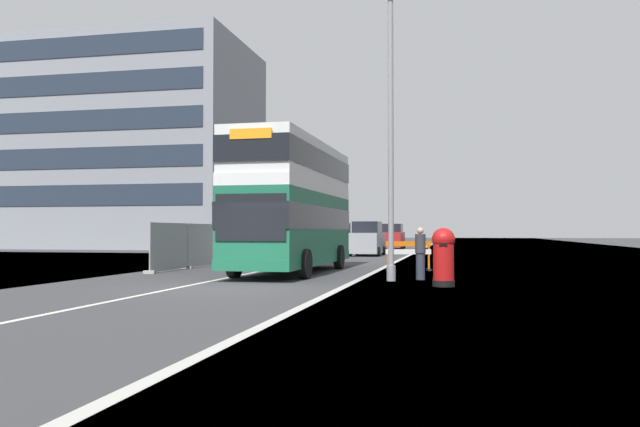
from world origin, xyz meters
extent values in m
cube|color=#38383A|center=(0.00, 0.00, -0.05)|extent=(140.00, 280.00, 0.10)
cube|color=#B2AFA8|center=(3.10, 0.00, 0.00)|extent=(0.24, 196.00, 0.01)
cube|color=silver|center=(-1.40, 0.00, 0.00)|extent=(0.16, 168.00, 0.01)
cube|color=#196042|center=(0.11, 6.89, 1.68)|extent=(2.60, 10.05, 2.66)
cube|color=silver|center=(0.11, 6.89, 3.21)|extent=(2.60, 10.05, 0.40)
cube|color=silver|center=(0.11, 6.89, 4.18)|extent=(2.58, 9.95, 1.53)
cube|color=black|center=(0.11, 6.89, 2.08)|extent=(2.63, 10.15, 0.85)
cube|color=black|center=(0.11, 6.89, 4.18)|extent=(2.62, 10.10, 0.84)
cube|color=black|center=(0.04, 1.86, 2.01)|extent=(2.28, 0.09, 1.46)
cube|color=orange|center=(0.04, 1.86, 4.60)|extent=(1.36, 0.08, 0.32)
cube|color=#196042|center=(0.11, 6.89, 0.53)|extent=(2.63, 10.15, 0.36)
cylinder|color=black|center=(-1.17, 3.80, 0.50)|extent=(0.31, 1.00, 1.00)
cylinder|color=black|center=(1.30, 3.77, 0.50)|extent=(0.31, 1.00, 1.00)
cylinder|color=black|center=(-1.09, 9.67, 0.50)|extent=(0.31, 1.00, 1.00)
cylinder|color=black|center=(1.38, 9.63, 0.50)|extent=(0.31, 1.00, 1.00)
cylinder|color=gray|center=(4.20, 3.51, 4.63)|extent=(0.18, 0.18, 9.25)
cylinder|color=gray|center=(4.20, 3.51, 0.25)|extent=(0.29, 0.29, 0.50)
cylinder|color=black|center=(5.88, 1.81, 0.09)|extent=(0.64, 0.64, 0.18)
cylinder|color=#B71414|center=(5.88, 1.81, 0.77)|extent=(0.59, 0.59, 1.17)
sphere|color=#B71414|center=(5.88, 1.81, 1.35)|extent=(0.66, 0.66, 0.66)
cube|color=black|center=(5.88, 1.50, 1.21)|extent=(0.22, 0.03, 0.07)
cube|color=orange|center=(4.32, 9.08, 1.08)|extent=(1.80, 0.46, 0.20)
cube|color=white|center=(4.32, 9.08, 0.76)|extent=(1.80, 0.46, 0.20)
cube|color=orange|center=(3.51, 8.90, 0.54)|extent=(0.08, 0.08, 1.08)
cube|color=black|center=(3.51, 8.90, 0.04)|extent=(0.23, 0.46, 0.08)
cube|color=orange|center=(5.12, 9.25, 0.54)|extent=(0.08, 0.08, 1.08)
cube|color=black|center=(5.12, 9.25, 0.04)|extent=(0.23, 0.46, 0.08)
cube|color=#A8AAAD|center=(-4.97, 6.85, 0.98)|extent=(0.04, 3.26, 1.87)
cube|color=#A8AAAD|center=(-4.97, 10.25, 0.98)|extent=(0.04, 3.26, 1.87)
cube|color=#A8AAAD|center=(-4.97, 13.65, 0.98)|extent=(0.04, 3.26, 1.87)
cube|color=#A8AAAD|center=(-4.97, 17.05, 0.98)|extent=(0.04, 3.26, 1.87)
cylinder|color=#939699|center=(-4.97, 5.15, 0.98)|extent=(0.06, 0.06, 1.97)
cube|color=gray|center=(-4.97, 5.15, 0.06)|extent=(0.44, 0.20, 0.12)
cylinder|color=#939699|center=(-4.97, 8.55, 0.98)|extent=(0.06, 0.06, 1.97)
cube|color=gray|center=(-4.97, 8.55, 0.06)|extent=(0.44, 0.20, 0.12)
cylinder|color=#939699|center=(-4.97, 11.95, 0.98)|extent=(0.06, 0.06, 1.97)
cube|color=gray|center=(-4.97, 11.95, 0.06)|extent=(0.44, 0.20, 0.12)
cylinder|color=#939699|center=(-4.97, 15.35, 0.98)|extent=(0.06, 0.06, 1.97)
cube|color=gray|center=(-4.97, 15.35, 0.06)|extent=(0.44, 0.20, 0.12)
cylinder|color=#939699|center=(-4.97, 18.75, 0.98)|extent=(0.06, 0.06, 1.97)
cube|color=gray|center=(-4.97, 18.75, 0.06)|extent=(0.44, 0.20, 0.12)
cube|color=gray|center=(0.48, 24.69, 0.83)|extent=(1.79, 4.52, 1.30)
cube|color=black|center=(0.48, 24.69, 1.84)|extent=(1.65, 2.49, 0.73)
cylinder|color=black|center=(1.37, 26.09, 0.30)|extent=(0.20, 0.60, 0.60)
cylinder|color=black|center=(-0.42, 26.09, 0.30)|extent=(0.20, 0.60, 0.60)
cylinder|color=black|center=(1.37, 23.29, 0.30)|extent=(0.20, 0.60, 0.60)
cylinder|color=black|center=(-0.42, 23.29, 0.30)|extent=(0.20, 0.60, 0.60)
cube|color=gray|center=(-2.77, 31.46, 0.79)|extent=(1.83, 3.93, 1.23)
cube|color=black|center=(-2.77, 31.46, 1.82)|extent=(1.68, 2.16, 0.82)
cylinder|color=black|center=(-1.86, 32.68, 0.30)|extent=(0.20, 0.60, 0.60)
cylinder|color=black|center=(-3.69, 32.68, 0.30)|extent=(0.20, 0.60, 0.60)
cylinder|color=black|center=(-1.86, 30.24, 0.30)|extent=(0.20, 0.60, 0.60)
cylinder|color=black|center=(-3.69, 30.24, 0.30)|extent=(0.20, 0.60, 0.60)
cube|color=maroon|center=(0.42, 41.40, 0.84)|extent=(1.88, 4.50, 1.32)
cube|color=black|center=(0.42, 41.40, 1.87)|extent=(1.73, 2.48, 0.74)
cylinder|color=black|center=(1.36, 42.79, 0.30)|extent=(0.20, 0.60, 0.60)
cylinder|color=black|center=(-0.52, 42.79, 0.30)|extent=(0.20, 0.60, 0.60)
cylinder|color=black|center=(1.36, 40.00, 0.30)|extent=(0.20, 0.60, 0.60)
cylinder|color=black|center=(-0.52, 40.00, 0.30)|extent=(0.20, 0.60, 0.60)
cylinder|color=#4C3D2D|center=(-12.03, 31.84, 1.83)|extent=(0.33, 0.33, 3.66)
cylinder|color=#4C3D2D|center=(-11.36, 32.03, 3.33)|extent=(1.44, 0.53, 0.98)
cylinder|color=#4C3D2D|center=(-12.09, 32.35, 3.20)|extent=(0.28, 1.12, 0.80)
cylinder|color=#4C3D2D|center=(-12.54, 31.78, 3.36)|extent=(1.13, 0.28, 0.92)
cylinder|color=#4C3D2D|center=(-11.93, 31.16, 3.18)|extent=(0.37, 1.47, 1.03)
cylinder|color=#4C3D2D|center=(-13.41, 35.69, 2.12)|extent=(0.33, 0.33, 4.25)
cylinder|color=#4C3D2D|center=(-12.52, 35.70, 4.08)|extent=(1.86, 0.15, 1.35)
cylinder|color=#4C3D2D|center=(-12.96, 36.20, 4.77)|extent=(1.09, 1.22, 1.72)
cylinder|color=#4C3D2D|center=(-13.80, 36.32, 3.82)|extent=(0.97, 1.42, 1.18)
cylinder|color=#4C3D2D|center=(-13.84, 35.61, 3.12)|extent=(1.01, 0.33, 1.10)
cylinder|color=#4C3D2D|center=(-13.99, 35.06, 4.24)|extent=(1.30, 1.39, 1.15)
cylinder|color=#4C3D2D|center=(-13.08, 35.25, 3.56)|extent=(0.82, 1.02, 0.89)
cylinder|color=#2D3342|center=(5.08, 4.25, 0.43)|extent=(0.29, 0.29, 0.87)
cylinder|color=#333338|center=(5.08, 4.25, 1.18)|extent=(0.34, 0.34, 0.62)
sphere|color=tan|center=(5.08, 4.25, 1.60)|extent=(0.22, 0.22, 0.22)
cube|color=gray|center=(-27.85, 39.95, 9.62)|extent=(29.05, 14.81, 19.23)
cube|color=#232D3D|center=(-27.85, 32.52, 4.65)|extent=(27.31, 0.08, 1.79)
cube|color=#232D3D|center=(-27.85, 32.52, 7.85)|extent=(27.31, 0.08, 1.79)
cube|color=#232D3D|center=(-27.85, 32.52, 11.06)|extent=(27.31, 0.08, 1.79)
cube|color=#232D3D|center=(-27.85, 32.52, 14.26)|extent=(27.31, 0.08, 1.79)
cube|color=#232D3D|center=(-27.85, 32.52, 17.47)|extent=(27.31, 0.08, 1.79)
camera|label=1|loc=(6.32, -17.14, 1.59)|focal=36.39mm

